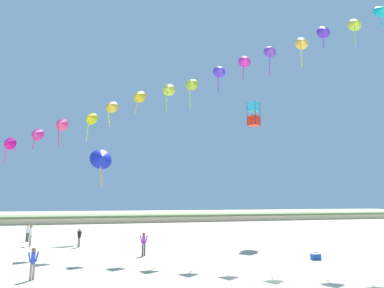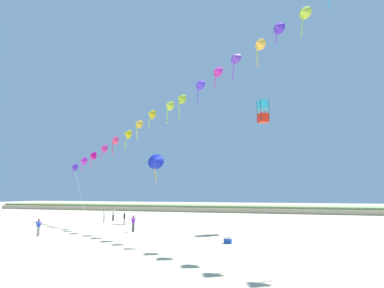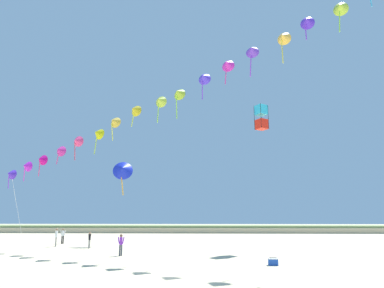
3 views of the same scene
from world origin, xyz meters
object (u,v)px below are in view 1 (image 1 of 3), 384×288
at_px(person_mid_center, 28,231).
at_px(beach_cooler, 316,256).
at_px(person_near_right, 79,236).
at_px(person_near_left, 33,261).
at_px(person_far_right, 31,234).
at_px(large_kite_low_lead, 254,114).
at_px(large_kite_mid_trail, 102,158).
at_px(person_far_left, 144,242).

bearing_deg(person_mid_center, beach_cooler, -38.90).
bearing_deg(person_near_right, person_near_left, -98.75).
distance_m(person_far_right, large_kite_low_lead, 23.64).
height_order(person_mid_center, person_far_right, person_far_right).
height_order(person_far_right, large_kite_mid_trail, large_kite_mid_trail).
xyz_separation_m(person_mid_center, large_kite_mid_trail, (6.39, -0.33, 7.13)).
distance_m(person_far_left, person_far_right, 11.50).
relative_size(person_near_left, beach_cooler, 2.62).
relative_size(person_near_right, large_kite_mid_trail, 0.37).
bearing_deg(person_near_right, beach_cooler, -35.48).
relative_size(person_near_left, person_mid_center, 0.93).
relative_size(large_kite_mid_trail, beach_cooler, 7.06).
bearing_deg(person_far_left, beach_cooler, -23.97).
bearing_deg(person_far_right, person_near_right, -24.45).
relative_size(person_mid_center, large_kite_low_lead, 0.66).
distance_m(person_far_left, beach_cooler, 11.57).
bearing_deg(large_kite_low_lead, person_near_right, -178.12).
distance_m(person_near_left, large_kite_low_lead, 25.06).
distance_m(large_kite_low_lead, large_kite_mid_trail, 16.21).
bearing_deg(person_near_left, large_kite_mid_trail, 78.33).
height_order(person_far_right, beach_cooler, person_far_right).
height_order(person_near_left, person_far_right, person_far_right).
height_order(person_near_left, large_kite_low_lead, large_kite_low_lead).
bearing_deg(person_near_right, person_far_left, -53.43).
bearing_deg(person_mid_center, person_far_right, -77.37).
xyz_separation_m(person_near_left, beach_cooler, (16.82, 1.07, -0.66)).
height_order(person_near_left, person_mid_center, person_mid_center).
height_order(person_near_right, beach_cooler, person_near_right).
height_order(person_far_left, beach_cooler, person_far_left).
xyz_separation_m(person_far_right, large_kite_mid_trail, (5.62, 3.10, 7.06)).
relative_size(person_near_left, large_kite_low_lead, 0.61).
distance_m(person_mid_center, person_far_left, 14.54).
bearing_deg(large_kite_mid_trail, beach_cooler, -49.41).
height_order(large_kite_low_lead, large_kite_mid_trail, large_kite_low_lead).
bearing_deg(person_far_right, large_kite_mid_trail, 28.92).
xyz_separation_m(person_near_left, person_mid_center, (-2.94, 17.02, 0.07)).
relative_size(person_far_right, large_kite_low_lead, 0.71).
bearing_deg(beach_cooler, person_far_left, 156.03).
distance_m(person_near_left, large_kite_mid_trail, 18.50).
bearing_deg(beach_cooler, person_near_right, 144.52).
bearing_deg(person_far_left, person_near_right, 126.57).
relative_size(large_kite_low_lead, large_kite_mid_trail, 0.61).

